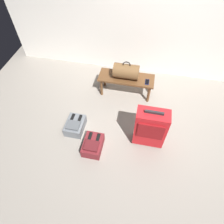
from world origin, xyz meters
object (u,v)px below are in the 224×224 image
object	(u,v)px
duffel_bag_brown	(126,71)
backpack_grey	(75,125)
bench	(126,80)
suitcase_upright_red	(150,128)
cell_phone	(147,82)
backpack_maroon	(93,145)

from	to	relation	value
duffel_bag_brown	backpack_grey	distance (m)	1.28
bench	suitcase_upright_red	distance (m)	1.13
cell_phone	backpack_maroon	bearing A→B (deg)	-118.42
suitcase_upright_red	backpack_grey	bearing A→B (deg)	179.80
suitcase_upright_red	backpack_maroon	xyz separation A→B (m)	(-0.81, -0.29, -0.29)
bench	suitcase_upright_red	xyz separation A→B (m)	(0.51, -1.01, 0.05)
suitcase_upright_red	backpack_grey	distance (m)	1.23
cell_phone	backpack_maroon	distance (m)	1.45
suitcase_upright_red	backpack_maroon	distance (m)	0.91
backpack_maroon	suitcase_upright_red	bearing A→B (deg)	19.83
backpack_grey	suitcase_upright_red	bearing A→B (deg)	-0.20
cell_phone	suitcase_upright_red	distance (m)	0.96
cell_phone	suitcase_upright_red	world-z (taller)	suitcase_upright_red
duffel_bag_brown	backpack_maroon	world-z (taller)	duffel_bag_brown
backpack_maroon	cell_phone	bearing A→B (deg)	61.58
duffel_bag_brown	cell_phone	world-z (taller)	duffel_bag_brown
cell_phone	backpack_grey	bearing A→B (deg)	-138.08
duffel_bag_brown	backpack_grey	bearing A→B (deg)	-123.64
suitcase_upright_red	backpack_grey	xyz separation A→B (m)	(-1.19, 0.00, -0.29)
cell_phone	backpack_maroon	world-z (taller)	cell_phone
bench	cell_phone	bearing A→B (deg)	-8.13
bench	suitcase_upright_red	world-z (taller)	suitcase_upright_red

